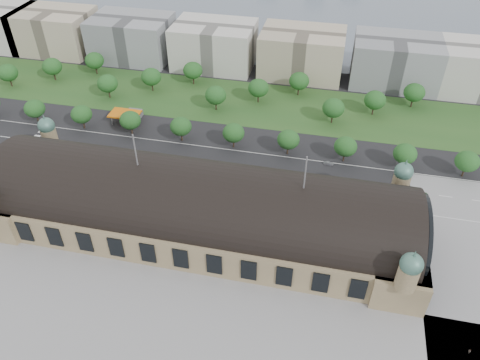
% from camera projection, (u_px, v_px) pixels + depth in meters
% --- Properties ---
extents(ground, '(900.00, 900.00, 0.00)m').
position_uv_depth(ground, '(200.00, 229.00, 167.15)').
color(ground, black).
rests_on(ground, ground).
extents(station, '(150.00, 48.40, 44.30)m').
position_uv_depth(station, '(198.00, 208.00, 160.73)').
color(station, '#96815D').
rests_on(station, ground).
extents(plaza_south, '(190.00, 48.00, 0.12)m').
position_uv_depth(plaza_south, '(190.00, 342.00, 131.92)').
color(plaza_south, gray).
rests_on(plaza_south, ground).
extents(road_slab, '(260.00, 26.00, 0.10)m').
position_uv_depth(road_slab, '(180.00, 161.00, 199.51)').
color(road_slab, black).
rests_on(road_slab, ground).
extents(grass_belt, '(300.00, 45.00, 0.10)m').
position_uv_depth(grass_belt, '(223.00, 100.00, 240.58)').
color(grass_belt, '#244D1F').
rests_on(grass_belt, ground).
extents(petrol_station, '(14.00, 13.00, 5.05)m').
position_uv_depth(petrol_station, '(130.00, 114.00, 224.23)').
color(petrol_station, '#CE650C').
rests_on(petrol_station, ground).
extents(office_1, '(45.00, 32.00, 24.00)m').
position_uv_depth(office_1, '(55.00, 31.00, 283.11)').
color(office_1, '#B8A990').
rests_on(office_1, ground).
extents(office_2, '(45.00, 32.00, 24.00)m').
position_uv_depth(office_2, '(132.00, 38.00, 274.62)').
color(office_2, gray).
rests_on(office_2, ground).
extents(office_3, '(45.00, 32.00, 24.00)m').
position_uv_depth(office_3, '(214.00, 45.00, 266.12)').
color(office_3, beige).
rests_on(office_3, ground).
extents(office_4, '(45.00, 32.00, 24.00)m').
position_uv_depth(office_4, '(302.00, 53.00, 257.63)').
color(office_4, '#B8A990').
rests_on(office_4, ground).
extents(office_5, '(45.00, 32.00, 24.00)m').
position_uv_depth(office_5, '(395.00, 61.00, 249.13)').
color(office_5, gray).
rests_on(office_5, ground).
extents(tree_row_1, '(9.60, 9.60, 11.52)m').
position_uv_depth(tree_row_1, '(35.00, 109.00, 219.22)').
color(tree_row_1, '#2D2116').
rests_on(tree_row_1, ground).
extents(tree_row_2, '(9.60, 9.60, 11.52)m').
position_uv_depth(tree_row_2, '(81.00, 114.00, 215.14)').
color(tree_row_2, '#2D2116').
rests_on(tree_row_2, ground).
extents(tree_row_3, '(9.60, 9.60, 11.52)m').
position_uv_depth(tree_row_3, '(130.00, 120.00, 211.06)').
color(tree_row_3, '#2D2116').
rests_on(tree_row_3, ground).
extents(tree_row_4, '(9.60, 9.60, 11.52)m').
position_uv_depth(tree_row_4, '(181.00, 126.00, 206.99)').
color(tree_row_4, '#2D2116').
rests_on(tree_row_4, ground).
extents(tree_row_5, '(9.60, 9.60, 11.52)m').
position_uv_depth(tree_row_5, '(234.00, 133.00, 202.91)').
color(tree_row_5, '#2D2116').
rests_on(tree_row_5, ground).
extents(tree_row_6, '(9.60, 9.60, 11.52)m').
position_uv_depth(tree_row_6, '(288.00, 140.00, 198.83)').
color(tree_row_6, '#2D2116').
rests_on(tree_row_6, ground).
extents(tree_row_7, '(9.60, 9.60, 11.52)m').
position_uv_depth(tree_row_7, '(345.00, 147.00, 194.75)').
color(tree_row_7, '#2D2116').
rests_on(tree_row_7, ground).
extents(tree_row_8, '(9.60, 9.60, 11.52)m').
position_uv_depth(tree_row_8, '(405.00, 154.00, 190.67)').
color(tree_row_8, '#2D2116').
rests_on(tree_row_8, ground).
extents(tree_row_9, '(9.60, 9.60, 11.52)m').
position_uv_depth(tree_row_9, '(467.00, 161.00, 186.60)').
color(tree_row_9, '#2D2116').
rests_on(tree_row_9, ground).
extents(tree_belt_0, '(10.40, 10.40, 12.48)m').
position_uv_depth(tree_belt_0, '(8.00, 73.00, 247.48)').
color(tree_belt_0, '#2D2116').
rests_on(tree_belt_0, ground).
extents(tree_belt_1, '(10.40, 10.40, 12.48)m').
position_uv_depth(tree_belt_1, '(52.00, 66.00, 253.39)').
color(tree_belt_1, '#2D2116').
rests_on(tree_belt_1, ground).
extents(tree_belt_2, '(10.40, 10.40, 12.48)m').
position_uv_depth(tree_belt_2, '(94.00, 61.00, 259.31)').
color(tree_belt_2, '#2D2116').
rests_on(tree_belt_2, ground).
extents(tree_belt_3, '(10.40, 10.40, 12.48)m').
position_uv_depth(tree_belt_3, '(107.00, 83.00, 237.79)').
color(tree_belt_3, '#2D2116').
rests_on(tree_belt_3, ground).
extents(tree_belt_4, '(10.40, 10.40, 12.48)m').
position_uv_depth(tree_belt_4, '(151.00, 77.00, 243.71)').
color(tree_belt_4, '#2D2116').
rests_on(tree_belt_4, ground).
extents(tree_belt_5, '(10.40, 10.40, 12.48)m').
position_uv_depth(tree_belt_5, '(193.00, 70.00, 249.63)').
color(tree_belt_5, '#2D2116').
rests_on(tree_belt_5, ground).
extents(tree_belt_6, '(10.40, 10.40, 12.48)m').
position_uv_depth(tree_belt_6, '(216.00, 95.00, 228.10)').
color(tree_belt_6, '#2D2116').
rests_on(tree_belt_6, ground).
extents(tree_belt_7, '(10.40, 10.40, 12.48)m').
position_uv_depth(tree_belt_7, '(258.00, 88.00, 234.02)').
color(tree_belt_7, '#2D2116').
rests_on(tree_belt_7, ground).
extents(tree_belt_8, '(10.40, 10.40, 12.48)m').
position_uv_depth(tree_belt_8, '(299.00, 81.00, 239.94)').
color(tree_belt_8, '#2D2116').
rests_on(tree_belt_8, ground).
extents(tree_belt_9, '(10.40, 10.40, 12.48)m').
position_uv_depth(tree_belt_9, '(333.00, 108.00, 218.42)').
color(tree_belt_9, '#2D2116').
rests_on(tree_belt_9, ground).
extents(tree_belt_10, '(10.40, 10.40, 12.48)m').
position_uv_depth(tree_belt_10, '(375.00, 100.00, 224.34)').
color(tree_belt_10, '#2D2116').
rests_on(tree_belt_10, ground).
extents(tree_belt_11, '(10.40, 10.40, 12.48)m').
position_uv_depth(tree_belt_11, '(414.00, 93.00, 230.25)').
color(tree_belt_11, '#2D2116').
rests_on(tree_belt_11, ground).
extents(traffic_car_2, '(5.87, 2.98, 1.59)m').
position_uv_depth(traffic_car_2, '(73.00, 153.00, 202.84)').
color(traffic_car_2, black).
rests_on(traffic_car_2, ground).
extents(traffic_car_3, '(5.13, 2.57, 1.43)m').
position_uv_depth(traffic_car_3, '(121.00, 151.00, 204.00)').
color(traffic_car_3, maroon).
rests_on(traffic_car_3, ground).
extents(traffic_car_4, '(3.86, 1.68, 1.29)m').
position_uv_depth(traffic_car_4, '(278.00, 173.00, 191.89)').
color(traffic_car_4, '#171740').
rests_on(traffic_car_4, ground).
extents(traffic_car_5, '(4.14, 1.72, 1.33)m').
position_uv_depth(traffic_car_5, '(328.00, 163.00, 196.89)').
color(traffic_car_5, slate).
rests_on(traffic_car_5, ground).
extents(traffic_car_6, '(6.02, 3.34, 1.59)m').
position_uv_depth(traffic_car_6, '(400.00, 194.00, 181.31)').
color(traffic_car_6, silver).
rests_on(traffic_car_6, ground).
extents(parked_car_0, '(3.90, 3.37, 1.27)m').
position_uv_depth(parked_car_0, '(31.00, 164.00, 196.35)').
color(parked_car_0, black).
rests_on(parked_car_0, ground).
extents(parked_car_1, '(6.14, 4.61, 1.55)m').
position_uv_depth(parked_car_1, '(80.00, 168.00, 194.24)').
color(parked_car_1, maroon).
rests_on(parked_car_1, ground).
extents(parked_car_2, '(5.03, 3.85, 1.36)m').
position_uv_depth(parked_car_2, '(90.00, 173.00, 191.78)').
color(parked_car_2, '#192746').
rests_on(parked_car_2, ground).
extents(parked_car_3, '(4.16, 3.66, 1.36)m').
position_uv_depth(parked_car_3, '(107.00, 172.00, 192.40)').
color(parked_car_3, slate).
rests_on(parked_car_3, ground).
extents(parked_car_4, '(4.61, 3.98, 1.50)m').
position_uv_depth(parked_car_4, '(106.00, 169.00, 193.87)').
color(parked_car_4, white).
rests_on(parked_car_4, ground).
extents(parked_car_5, '(6.52, 5.04, 1.65)m').
position_uv_depth(parked_car_5, '(150.00, 181.00, 187.19)').
color(parked_car_5, gray).
rests_on(parked_car_5, ground).
extents(parked_car_6, '(5.20, 3.84, 1.40)m').
position_uv_depth(parked_car_6, '(174.00, 180.00, 187.89)').
color(parked_car_6, black).
rests_on(parked_car_6, ground).
extents(bus_west, '(13.22, 3.97, 3.63)m').
position_uv_depth(bus_west, '(173.00, 173.00, 189.88)').
color(bus_west, red).
rests_on(bus_west, ground).
extents(bus_mid, '(11.40, 3.68, 3.12)m').
position_uv_depth(bus_mid, '(224.00, 181.00, 186.42)').
color(bus_mid, silver).
rests_on(bus_mid, ground).
extents(bus_east, '(13.50, 3.45, 3.74)m').
position_uv_depth(bus_east, '(254.00, 176.00, 188.08)').
color(bus_east, silver).
rests_on(bus_east, ground).
extents(pedestrian_2, '(0.65, 0.93, 1.73)m').
position_uv_depth(pedestrian_2, '(470.00, 351.00, 128.78)').
color(pedestrian_2, gray).
rests_on(pedestrian_2, ground).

